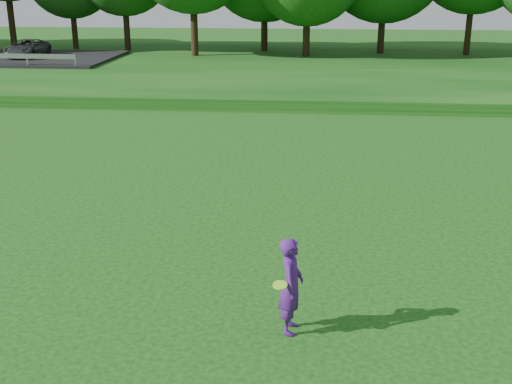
{
  "coord_description": "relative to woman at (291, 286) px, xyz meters",
  "views": [
    {
      "loc": [
        2.11,
        -10.89,
        6.17
      ],
      "look_at": [
        0.79,
        3.44,
        1.3
      ],
      "focal_mm": 45.0,
      "sensor_mm": 36.0,
      "label": 1
    }
  ],
  "objects": [
    {
      "name": "ground",
      "position": [
        -1.79,
        0.56,
        -0.91
      ],
      "size": [
        140.0,
        140.0,
        0.0
      ],
      "primitive_type": "plane",
      "color": "#0D440F",
      "rests_on": "ground"
    },
    {
      "name": "berm",
      "position": [
        -1.79,
        34.56,
        -0.61
      ],
      "size": [
        130.0,
        30.0,
        0.6
      ],
      "primitive_type": "cube",
      "color": "#0D440F",
      "rests_on": "ground"
    },
    {
      "name": "walking_path",
      "position": [
        -1.79,
        20.56,
        -0.89
      ],
      "size": [
        130.0,
        1.6,
        0.04
      ],
      "primitive_type": "cube",
      "color": "gray",
      "rests_on": "ground"
    },
    {
      "name": "woman",
      "position": [
        0.0,
        0.0,
        0.0
      ],
      "size": [
        0.55,
        0.76,
        1.82
      ],
      "color": "#4D1A78",
      "rests_on": "ground"
    }
  ]
}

